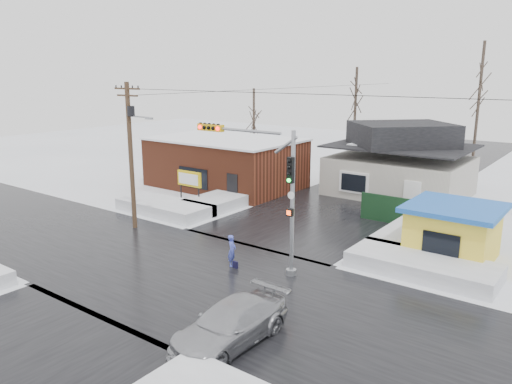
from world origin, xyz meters
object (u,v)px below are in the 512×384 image
Objects in this scene: marquee_sign at (189,180)px; utility_pole at (131,147)px; kiosk at (453,231)px; pedestrian at (232,251)px; traffic_signal at (265,179)px; car at (231,324)px.

utility_pole is at bearing -79.87° from marquee_sign.
kiosk is 11.57m from pedestrian.
traffic_signal is 4.08m from pedestrian.
traffic_signal is 10.39m from utility_pole.
utility_pole reaches higher than traffic_signal.
marquee_sign is 1.58× the size of pedestrian.
kiosk is 14.10m from car.
marquee_sign is at bearing 31.75° from pedestrian.
kiosk is (18.50, 0.50, -0.46)m from marquee_sign.
pedestrian is 7.40m from car.
car is at bearing -63.97° from traffic_signal.
traffic_signal is at bearing -2.95° from utility_pole.
traffic_signal is at bearing -135.16° from kiosk.
kiosk is at bearing 1.55° from marquee_sign.
utility_pole reaches higher than marquee_sign.
traffic_signal is 4.32× the size of pedestrian.
car is at bearing -27.48° from utility_pole.
car is (13.54, -7.04, -4.37)m from utility_pole.
utility_pole is at bearing 177.05° from traffic_signal.
marquee_sign is 0.55× the size of kiosk.
marquee_sign is at bearing 140.16° from car.
kiosk is (7.07, 7.03, -3.08)m from traffic_signal.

